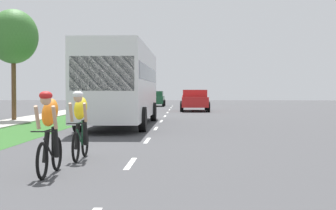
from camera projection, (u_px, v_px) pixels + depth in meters
name	position (u px, v px, depth m)	size (l,w,h in m)	color
ground_plane	(157.00, 127.00, 22.32)	(120.00, 120.00, 0.00)	#424244
grass_verge	(43.00, 126.00, 22.48)	(2.73, 70.00, 0.01)	#2D6026
lane_markings_center	(161.00, 121.00, 26.32)	(0.12, 52.71, 0.01)	white
cyclist_lead	(49.00, 132.00, 9.49)	(0.42, 1.72, 1.58)	black
cyclist_trailing	(80.00, 124.00, 11.66)	(0.42, 1.72, 1.58)	black
bus_white	(122.00, 82.00, 23.26)	(2.78, 11.60, 3.48)	silver
pickup_red	(195.00, 100.00, 39.11)	(2.22, 5.10, 1.64)	red
sedan_dark_green	(155.00, 99.00, 51.35)	(1.98, 4.30, 1.52)	#194C2D
street_tree_near	(13.00, 37.00, 26.53)	(2.58, 2.58, 5.83)	brown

